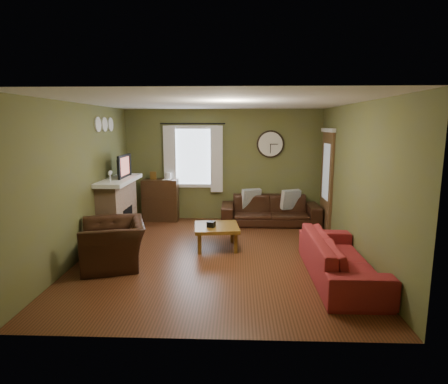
{
  "coord_description": "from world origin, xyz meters",
  "views": [
    {
      "loc": [
        0.35,
        -6.22,
        2.24
      ],
      "look_at": [
        0.1,
        0.4,
        1.05
      ],
      "focal_mm": 30.0,
      "sensor_mm": 36.0,
      "label": 1
    }
  ],
  "objects_px": {
    "bookshelf": "(161,200)",
    "armchair": "(113,244)",
    "sofa_red": "(340,258)",
    "coffee_table": "(217,237)",
    "sofa_brown": "(270,210)"
  },
  "relations": [
    {
      "from": "sofa_red",
      "to": "coffee_table",
      "type": "distance_m",
      "value": 2.32
    },
    {
      "from": "sofa_brown",
      "to": "armchair",
      "type": "xyz_separation_m",
      "value": [
        -2.74,
        -2.66,
        0.04
      ]
    },
    {
      "from": "sofa_brown",
      "to": "coffee_table",
      "type": "bearing_deg",
      "value": -122.7
    },
    {
      "from": "sofa_brown",
      "to": "sofa_red",
      "type": "distance_m",
      "value": 3.19
    },
    {
      "from": "armchair",
      "to": "coffee_table",
      "type": "xyz_separation_m",
      "value": [
        1.61,
        0.91,
        -0.15
      ]
    },
    {
      "from": "bookshelf",
      "to": "sofa_red",
      "type": "height_order",
      "value": "bookshelf"
    },
    {
      "from": "sofa_red",
      "to": "coffee_table",
      "type": "relative_size",
      "value": 2.74
    },
    {
      "from": "sofa_brown",
      "to": "bookshelf",
      "type": "bearing_deg",
      "value": 175.11
    },
    {
      "from": "sofa_brown",
      "to": "sofa_red",
      "type": "height_order",
      "value": "sofa_brown"
    },
    {
      "from": "sofa_red",
      "to": "armchair",
      "type": "bearing_deg",
      "value": 83.03
    },
    {
      "from": "bookshelf",
      "to": "sofa_red",
      "type": "distance_m",
      "value": 4.7
    },
    {
      "from": "bookshelf",
      "to": "armchair",
      "type": "xyz_separation_m",
      "value": [
        -0.17,
        -2.88,
        -0.13
      ]
    },
    {
      "from": "sofa_red",
      "to": "coffee_table",
      "type": "xyz_separation_m",
      "value": [
        -1.89,
        1.34,
        -0.11
      ]
    },
    {
      "from": "sofa_brown",
      "to": "coffee_table",
      "type": "height_order",
      "value": "sofa_brown"
    },
    {
      "from": "coffee_table",
      "to": "sofa_red",
      "type": "bearing_deg",
      "value": -35.33
    }
  ]
}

